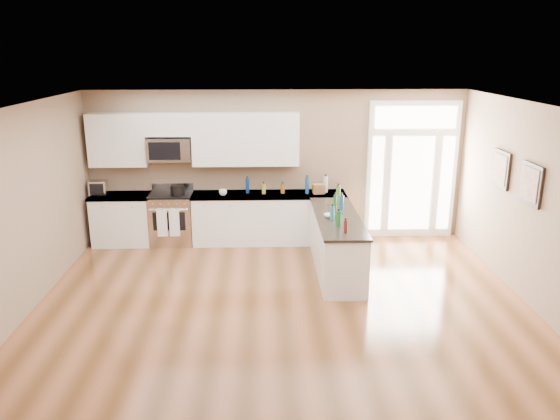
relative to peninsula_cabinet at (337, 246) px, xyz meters
name	(u,v)px	position (x,y,z in m)	size (l,w,h in m)	color
ground	(285,341)	(-0.93, -2.24, -0.43)	(8.00, 8.00, 0.00)	brown
room_shell	(286,210)	(-0.93, -2.24, 1.27)	(8.00, 8.00, 8.00)	#8A7057
back_cabinet_left	(123,221)	(-3.80, 1.45, 0.00)	(1.10, 0.66, 0.94)	white
back_cabinet_right	(269,219)	(-1.08, 1.45, 0.00)	(2.85, 0.66, 0.94)	white
peninsula_cabinet	(337,246)	(0.00, 0.00, 0.00)	(0.69, 2.32, 0.94)	white
upper_cabinet_left	(118,140)	(-3.81, 1.59, 1.49)	(1.04, 0.33, 0.95)	white
upper_cabinet_right	(246,139)	(-1.50, 1.59, 1.49)	(1.94, 0.33, 0.95)	white
upper_cabinet_short	(169,125)	(-2.88, 1.59, 1.77)	(0.82, 0.33, 0.40)	white
microwave	(170,149)	(-2.88, 1.56, 1.33)	(0.78, 0.41, 0.42)	silver
entry_door	(412,170)	(1.62, 1.71, 0.87)	(1.70, 0.10, 2.60)	white
wall_art_near	(501,169)	(2.54, -0.04, 1.27)	(0.05, 0.58, 0.58)	black
wall_art_far	(531,184)	(2.54, -1.04, 1.27)	(0.05, 0.58, 0.58)	black
kitchen_range	(172,218)	(-2.89, 1.45, 0.04)	(0.78, 0.69, 1.08)	silver
stockpot	(177,190)	(-2.75, 1.37, 0.61)	(0.25, 0.25, 0.19)	black
toaster_oven	(98,187)	(-4.20, 1.48, 0.64)	(0.31, 0.24, 0.26)	silver
cardboard_box	(319,189)	(-0.16, 1.43, 0.59)	(0.21, 0.16, 0.18)	brown
bowl_left	(95,193)	(-4.28, 1.50, 0.53)	(0.19, 0.19, 0.05)	white
bowl_peninsula	(329,216)	(-0.14, -0.07, 0.53)	(0.17, 0.17, 0.05)	white
cup_counter	(223,192)	(-1.92, 1.35, 0.56)	(0.14, 0.14, 0.11)	white
counter_bottles	(314,196)	(-0.30, 0.75, 0.64)	(1.65, 2.44, 0.31)	#19591E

